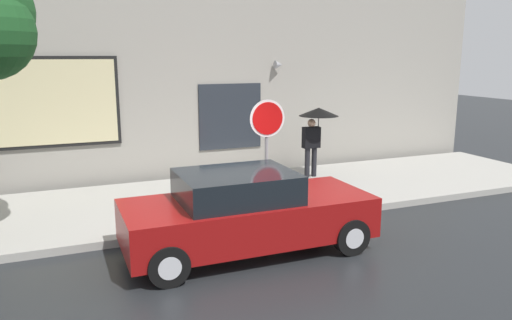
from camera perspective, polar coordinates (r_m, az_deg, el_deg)
ground_plane at (r=8.76m, az=-2.82°, el=-10.62°), size 60.00×60.00×0.00m
sidewalk at (r=11.44m, az=-7.87°, el=-4.83°), size 20.00×4.00×0.15m
building_facade at (r=13.39m, az=-11.16°, el=12.27°), size 20.00×0.67×7.00m
parked_car at (r=8.56m, az=-1.16°, el=-6.10°), size 4.26×1.82×1.44m
fire_hydrant at (r=10.26m, az=-8.06°, el=-4.13°), size 0.30×0.44×0.79m
pedestrian_with_umbrella at (r=13.26m, az=6.99°, el=4.48°), size 1.06×1.06×1.85m
stop_sign at (r=10.07m, az=1.28°, el=3.07°), size 0.76×0.10×2.34m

